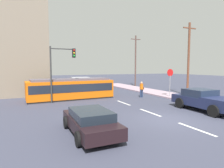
{
  "coord_description": "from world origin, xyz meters",
  "views": [
    {
      "loc": [
        -7.92,
        -8.96,
        3.19
      ],
      "look_at": [
        -0.03,
        8.42,
        1.52
      ],
      "focal_mm": 30.6,
      "sensor_mm": 36.0,
      "label": 1
    }
  ],
  "objects_px": {
    "city_bus": "(83,84)",
    "parked_sedan_near": "(90,121)",
    "stop_sign": "(170,77)",
    "streetcar_tram": "(71,89)",
    "pickup_truck_parked": "(205,100)",
    "utility_pole_near": "(189,58)",
    "traffic_light_mast": "(61,64)",
    "utility_pole_mid": "(136,60)",
    "pedestrian_crossing": "(142,88)"
  },
  "relations": [
    {
      "from": "streetcar_tram",
      "to": "utility_pole_mid",
      "type": "relative_size",
      "value": 1.0
    },
    {
      "from": "city_bus",
      "to": "utility_pole_mid",
      "type": "distance_m",
      "value": 11.05
    },
    {
      "from": "streetcar_tram",
      "to": "pedestrian_crossing",
      "type": "distance_m",
      "value": 7.38
    },
    {
      "from": "traffic_light_mast",
      "to": "utility_pole_near",
      "type": "distance_m",
      "value": 13.87
    },
    {
      "from": "city_bus",
      "to": "utility_pole_near",
      "type": "bearing_deg",
      "value": -40.82
    },
    {
      "from": "pedestrian_crossing",
      "to": "stop_sign",
      "type": "distance_m",
      "value": 3.2
    },
    {
      "from": "stop_sign",
      "to": "streetcar_tram",
      "type": "bearing_deg",
      "value": 160.8
    },
    {
      "from": "streetcar_tram",
      "to": "utility_pole_mid",
      "type": "distance_m",
      "value": 15.86
    },
    {
      "from": "parked_sedan_near",
      "to": "stop_sign",
      "type": "relative_size",
      "value": 1.49
    },
    {
      "from": "stop_sign",
      "to": "utility_pole_near",
      "type": "xyz_separation_m",
      "value": [
        2.9,
        0.38,
        2.04
      ]
    },
    {
      "from": "parked_sedan_near",
      "to": "streetcar_tram",
      "type": "bearing_deg",
      "value": 82.63
    },
    {
      "from": "utility_pole_mid",
      "to": "pedestrian_crossing",
      "type": "bearing_deg",
      "value": -118.26
    },
    {
      "from": "city_bus",
      "to": "stop_sign",
      "type": "relative_size",
      "value": 2.09
    },
    {
      "from": "pickup_truck_parked",
      "to": "stop_sign",
      "type": "relative_size",
      "value": 1.75
    },
    {
      "from": "pedestrian_crossing",
      "to": "stop_sign",
      "type": "relative_size",
      "value": 0.58
    },
    {
      "from": "streetcar_tram",
      "to": "city_bus",
      "type": "bearing_deg",
      "value": 62.42
    },
    {
      "from": "pickup_truck_parked",
      "to": "streetcar_tram",
      "type": "bearing_deg",
      "value": 130.19
    },
    {
      "from": "pickup_truck_parked",
      "to": "utility_pole_mid",
      "type": "bearing_deg",
      "value": 74.44
    },
    {
      "from": "utility_pole_mid",
      "to": "pickup_truck_parked",
      "type": "bearing_deg",
      "value": -105.56
    },
    {
      "from": "streetcar_tram",
      "to": "stop_sign",
      "type": "distance_m",
      "value": 10.33
    },
    {
      "from": "city_bus",
      "to": "stop_sign",
      "type": "height_order",
      "value": "stop_sign"
    },
    {
      "from": "utility_pole_mid",
      "to": "stop_sign",
      "type": "bearing_deg",
      "value": -104.59
    },
    {
      "from": "city_bus",
      "to": "pickup_truck_parked",
      "type": "xyz_separation_m",
      "value": [
        5.0,
        -14.7,
        -0.24
      ]
    },
    {
      "from": "pedestrian_crossing",
      "to": "pickup_truck_parked",
      "type": "height_order",
      "value": "pedestrian_crossing"
    },
    {
      "from": "parked_sedan_near",
      "to": "city_bus",
      "type": "bearing_deg",
      "value": 75.23
    },
    {
      "from": "pedestrian_crossing",
      "to": "utility_pole_near",
      "type": "distance_m",
      "value": 6.47
    },
    {
      "from": "parked_sedan_near",
      "to": "utility_pole_mid",
      "type": "distance_m",
      "value": 24.13
    },
    {
      "from": "city_bus",
      "to": "parked_sedan_near",
      "type": "height_order",
      "value": "city_bus"
    },
    {
      "from": "traffic_light_mast",
      "to": "stop_sign",
      "type": "bearing_deg",
      "value": -10.23
    },
    {
      "from": "city_bus",
      "to": "traffic_light_mast",
      "type": "relative_size",
      "value": 1.19
    },
    {
      "from": "city_bus",
      "to": "utility_pole_mid",
      "type": "height_order",
      "value": "utility_pole_mid"
    },
    {
      "from": "pickup_truck_parked",
      "to": "utility_pole_mid",
      "type": "height_order",
      "value": "utility_pole_mid"
    },
    {
      "from": "stop_sign",
      "to": "utility_pole_mid",
      "type": "distance_m",
      "value": 12.67
    },
    {
      "from": "city_bus",
      "to": "parked_sedan_near",
      "type": "xyz_separation_m",
      "value": [
        -4.19,
        -15.88,
        -0.41
      ]
    },
    {
      "from": "city_bus",
      "to": "pickup_truck_parked",
      "type": "height_order",
      "value": "city_bus"
    },
    {
      "from": "traffic_light_mast",
      "to": "pickup_truck_parked",
      "type": "bearing_deg",
      "value": -41.12
    },
    {
      "from": "streetcar_tram",
      "to": "parked_sedan_near",
      "type": "distance_m",
      "value": 10.55
    },
    {
      "from": "pedestrian_crossing",
      "to": "stop_sign",
      "type": "bearing_deg",
      "value": -28.9
    },
    {
      "from": "streetcar_tram",
      "to": "pickup_truck_parked",
      "type": "xyz_separation_m",
      "value": [
        7.83,
        -9.27,
        -0.27
      ]
    },
    {
      "from": "streetcar_tram",
      "to": "traffic_light_mast",
      "type": "bearing_deg",
      "value": -129.47
    },
    {
      "from": "streetcar_tram",
      "to": "pickup_truck_parked",
      "type": "height_order",
      "value": "streetcar_tram"
    },
    {
      "from": "pedestrian_crossing",
      "to": "pickup_truck_parked",
      "type": "xyz_separation_m",
      "value": [
        0.72,
        -7.32,
        -0.15
      ]
    },
    {
      "from": "traffic_light_mast",
      "to": "utility_pole_mid",
      "type": "xyz_separation_m",
      "value": [
        14.0,
        10.11,
        0.91
      ]
    },
    {
      "from": "pickup_truck_parked",
      "to": "utility_pole_near",
      "type": "relative_size",
      "value": 0.62
    },
    {
      "from": "streetcar_tram",
      "to": "stop_sign",
      "type": "bearing_deg",
      "value": -19.2
    },
    {
      "from": "streetcar_tram",
      "to": "city_bus",
      "type": "xyz_separation_m",
      "value": [
        2.83,
        5.43,
        -0.04
      ]
    },
    {
      "from": "stop_sign",
      "to": "traffic_light_mast",
      "type": "distance_m",
      "value": 11.11
    },
    {
      "from": "utility_pole_mid",
      "to": "traffic_light_mast",
      "type": "bearing_deg",
      "value": -144.16
    },
    {
      "from": "pickup_truck_parked",
      "to": "utility_pole_near",
      "type": "xyz_separation_m",
      "value": [
        4.76,
        6.27,
        3.43
      ]
    },
    {
      "from": "pickup_truck_parked",
      "to": "city_bus",
      "type": "bearing_deg",
      "value": 108.78
    }
  ]
}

